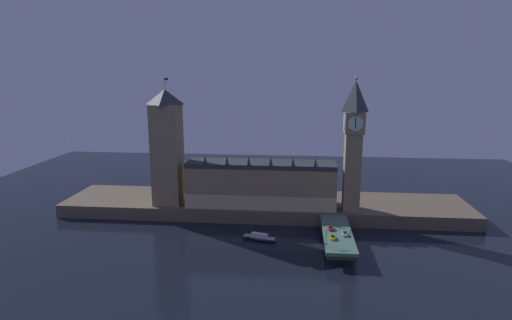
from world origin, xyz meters
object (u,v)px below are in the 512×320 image
at_px(victoria_tower, 167,147).
at_px(boat_upstream, 259,238).
at_px(car_southbound_lead, 345,234).
at_px(car_northbound_trail, 333,237).
at_px(street_lamp_near, 326,235).
at_px(car_northbound_lead, 331,228).
at_px(pedestrian_mid_walk, 351,231).
at_px(clock_tower, 353,142).
at_px(street_lamp_far, 322,212).

bearing_deg(victoria_tower, boat_upstream, -30.64).
distance_m(victoria_tower, car_southbound_lead, 102.00).
distance_m(car_northbound_trail, boat_upstream, 34.97).
height_order(car_southbound_lead, boat_upstream, car_southbound_lead).
bearing_deg(car_southbound_lead, street_lamp_near, -129.01).
relative_size(car_northbound_lead, car_southbound_lead, 1.10).
relative_size(pedestrian_mid_walk, street_lamp_near, 0.26).
bearing_deg(boat_upstream, street_lamp_near, -31.24).
xyz_separation_m(car_southbound_lead, street_lamp_near, (-8.90, -10.99, 3.69)).
bearing_deg(clock_tower, boat_upstream, -148.29).
distance_m(pedestrian_mid_walk, street_lamp_far, 19.75).
bearing_deg(pedestrian_mid_walk, car_northbound_lead, 157.38).
bearing_deg(street_lamp_near, boat_upstream, 148.76).
distance_m(car_northbound_lead, street_lamp_near, 18.10).
bearing_deg(pedestrian_mid_walk, street_lamp_far, 127.03).
bearing_deg(car_northbound_lead, car_northbound_trail, -90.00).
xyz_separation_m(car_northbound_lead, street_lamp_far, (-3.23, 12.01, 3.42)).
bearing_deg(car_northbound_trail, clock_tower, 72.83).
relative_size(clock_tower, street_lamp_near, 9.55).
relative_size(car_northbound_lead, boat_upstream, 0.26).
xyz_separation_m(victoria_tower, street_lamp_near, (81.03, -48.41, -26.60)).
relative_size(victoria_tower, car_northbound_trail, 15.54).
distance_m(car_northbound_trail, car_southbound_lead, 7.27).
distance_m(car_northbound_trail, pedestrian_mid_walk, 11.31).
xyz_separation_m(street_lamp_far, boat_upstream, (-29.29, -11.67, -9.47)).
bearing_deg(victoria_tower, car_northbound_trail, -26.48).
distance_m(street_lamp_near, boat_upstream, 35.61).
relative_size(street_lamp_near, boat_upstream, 0.40).
height_order(victoria_tower, car_southbound_lead, victoria_tower).
bearing_deg(car_northbound_trail, boat_upstream, 160.79).
relative_size(car_northbound_lead, car_northbound_trail, 1.08).
xyz_separation_m(clock_tower, car_northbound_trail, (-12.00, -38.84, -35.37)).
height_order(street_lamp_near, street_lamp_far, street_lamp_near).
height_order(victoria_tower, car_northbound_lead, victoria_tower).
relative_size(car_southbound_lead, street_lamp_near, 0.60).
relative_size(car_northbound_trail, street_lamp_far, 0.65).
xyz_separation_m(car_northbound_trail, pedestrian_mid_walk, (8.50, 7.45, 0.26)).
relative_size(clock_tower, victoria_tower, 1.01).
xyz_separation_m(street_lamp_near, boat_upstream, (-29.29, 17.77, -9.72)).
distance_m(victoria_tower, car_northbound_lead, 94.75).
xyz_separation_m(car_northbound_lead, boat_upstream, (-32.53, 0.34, -6.05)).
height_order(victoria_tower, car_northbound_trail, victoria_tower).
height_order(street_lamp_far, boat_upstream, street_lamp_far).
relative_size(pedestrian_mid_walk, boat_upstream, 0.10).
bearing_deg(pedestrian_mid_walk, victoria_tower, 159.58).
xyz_separation_m(pedestrian_mid_walk, street_lamp_near, (-11.73, -13.88, 3.45)).
xyz_separation_m(victoria_tower, street_lamp_far, (81.03, -18.97, -26.85)).
relative_size(victoria_tower, boat_upstream, 3.80).
relative_size(car_northbound_trail, car_southbound_lead, 1.02).
bearing_deg(victoria_tower, pedestrian_mid_walk, -20.42).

